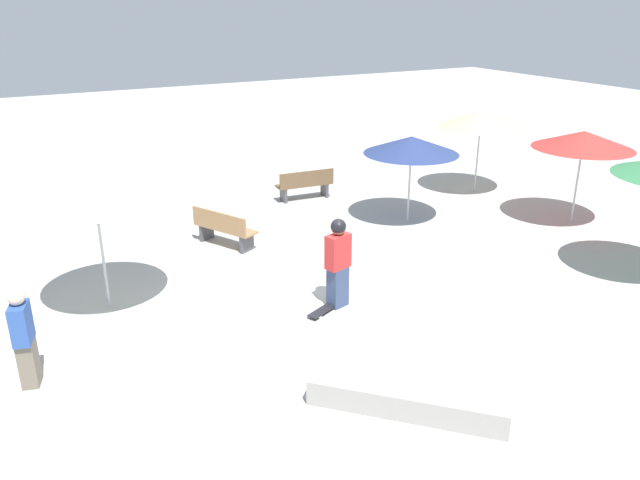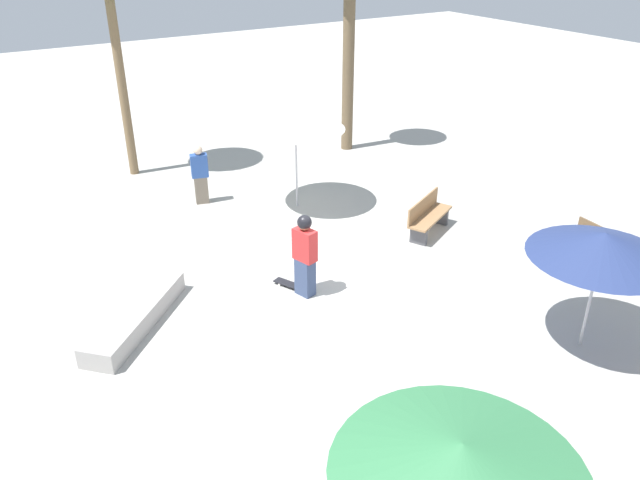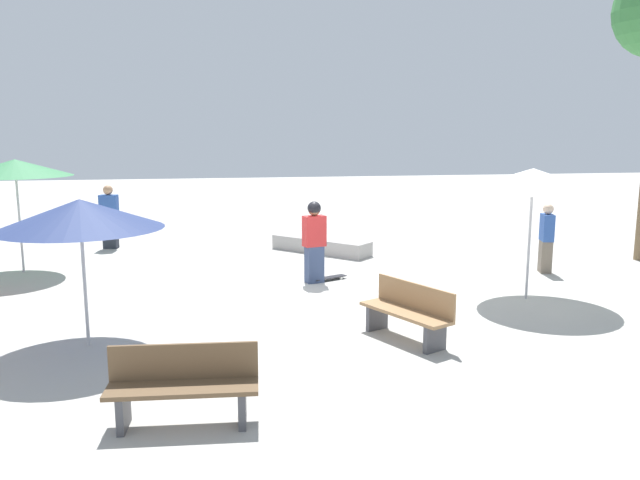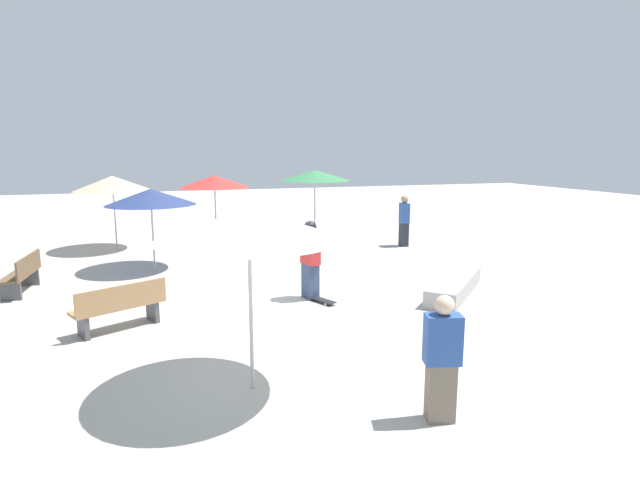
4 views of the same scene
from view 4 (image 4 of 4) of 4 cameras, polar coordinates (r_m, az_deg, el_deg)
ground_plane at (r=11.01m, az=-5.12°, el=-6.51°), size 60.00×60.00×0.00m
skater_main at (r=10.66m, az=-1.12°, el=-1.96°), size 0.50×0.36×1.69m
skateboard at (r=10.60m, az=0.03°, el=-6.81°), size 0.81×0.51×0.07m
concrete_ledge at (r=11.52m, az=15.11°, el=-5.10°), size 2.38×2.40×0.37m
bench_near at (r=9.60m, az=-21.88°, el=-7.11°), size 1.10×1.63×0.85m
bench_far at (r=13.03m, az=-30.85°, el=-3.37°), size 1.63×0.56×0.85m
shade_umbrella_navy at (r=13.93m, az=-18.79°, el=4.69°), size 2.34×2.34×2.16m
shade_umbrella_white at (r=6.41m, az=-8.16°, el=1.78°), size 2.40×2.40×2.44m
shade_umbrella_tan at (r=17.21m, az=-22.64°, el=5.99°), size 2.40×2.40×2.36m
shade_umbrella_green at (r=17.00m, az=-0.61°, el=7.40°), size 2.38×2.38×2.50m
shade_umbrella_red at (r=17.59m, az=-11.97°, el=6.56°), size 2.41×2.41×2.31m
bystander_watching at (r=16.78m, az=9.59°, el=2.17°), size 0.50×0.35×1.69m
bystander_far at (r=6.15m, az=13.76°, el=-13.07°), size 0.34×0.47×1.54m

